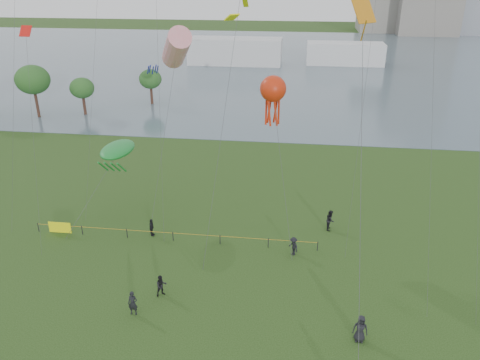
# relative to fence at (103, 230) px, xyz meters

# --- Properties ---
(lake) EXTENTS (400.00, 120.00, 0.08)m
(lake) POSITION_rel_fence_xyz_m (12.37, 85.46, -0.53)
(lake) COLOR slate
(lake) RESTS_ON ground_plane
(pavilion_left) EXTENTS (22.00, 8.00, 6.00)m
(pavilion_left) POSITION_rel_fence_xyz_m (0.37, 80.46, 2.45)
(pavilion_left) COLOR silver
(pavilion_left) RESTS_ON ground_plane
(pavilion_right) EXTENTS (18.00, 7.00, 5.00)m
(pavilion_right) POSITION_rel_fence_xyz_m (26.37, 83.46, 1.95)
(pavilion_right) COLOR silver
(pavilion_right) RESTS_ON ground_plane
(trees) EXTENTS (27.38, 15.61, 8.11)m
(trees) POSITION_rel_fence_xyz_m (-23.61, 33.62, 4.83)
(trees) COLOR #39221A
(trees) RESTS_ON ground_plane
(fence) EXTENTS (24.07, 0.07, 1.05)m
(fence) POSITION_rel_fence_xyz_m (0.00, 0.00, 0.00)
(fence) COLOR black
(fence) RESTS_ON ground_plane
(spectator_a) EXTENTS (0.98, 0.94, 1.60)m
(spectator_a) POSITION_rel_fence_xyz_m (7.18, -7.11, 0.24)
(spectator_a) COLOR black
(spectator_a) RESTS_ON ground_plane
(spectator_b) EXTENTS (1.08, 1.16, 1.57)m
(spectator_b) POSITION_rel_fence_xyz_m (16.17, -0.83, 0.23)
(spectator_b) COLOR black
(spectator_b) RESTS_ON ground_plane
(spectator_c) EXTENTS (0.42, 0.94, 1.57)m
(spectator_c) POSITION_rel_fence_xyz_m (4.11, 0.62, 0.23)
(spectator_c) COLOR black
(spectator_c) RESTS_ON ground_plane
(spectator_d) EXTENTS (0.96, 0.68, 1.84)m
(spectator_d) POSITION_rel_fence_xyz_m (20.43, -9.85, 0.37)
(spectator_d) COLOR black
(spectator_d) RESTS_ON ground_plane
(spectator_f) EXTENTS (0.65, 0.44, 1.75)m
(spectator_f) POSITION_rel_fence_xyz_m (5.88, -9.27, 0.32)
(spectator_f) COLOR black
(spectator_f) RESTS_ON ground_plane
(spectator_g) EXTENTS (0.80, 0.97, 1.84)m
(spectator_g) POSITION_rel_fence_xyz_m (19.27, 3.61, 0.36)
(spectator_g) COLOR black
(spectator_g) RESTS_ON ground_plane
(kite_windsock) EXTENTS (4.34, 8.08, 16.82)m
(kite_windsock) POSITION_rel_fence_xyz_m (5.60, 6.38, 14.28)
(kite_windsock) COLOR #3F3F42
(kite_creature) EXTENTS (4.81, 7.19, 6.95)m
(kite_creature) POSITION_rel_fence_xyz_m (0.48, 3.90, 5.90)
(kite_creature) COLOR #3F3F42
(kite_octopus) EXTENTS (3.23, 6.18, 13.36)m
(kite_octopus) POSITION_rel_fence_xyz_m (13.95, 3.51, 11.68)
(kite_octopus) COLOR #3F3F42
(kite_delta) EXTENTS (1.65, 14.98, 19.37)m
(kite_delta) POSITION_rel_fence_xyz_m (19.41, -4.49, 17.16)
(kite_delta) COLOR #3F3F42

